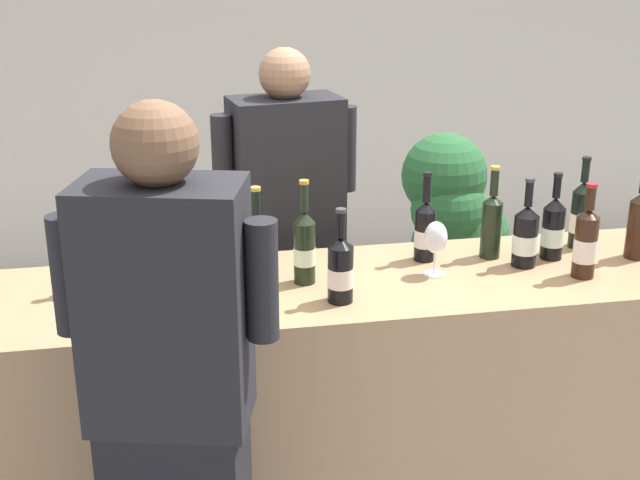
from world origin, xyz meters
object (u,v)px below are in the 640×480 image
at_px(person_server, 287,265).
at_px(person_guest, 175,437).
at_px(wine_bottle_3, 304,246).
at_px(potted_shrub, 449,239).
at_px(wine_bottle_6, 492,223).
at_px(wine_bottle_7, 91,258).
at_px(wine_bottle_2, 425,230).
at_px(wine_glass, 436,240).
at_px(ice_bucket, 208,276).
at_px(wine_bottle_0, 525,236).
at_px(wine_bottle_5, 581,214).
at_px(wine_bottle_8, 553,228).
at_px(wine_bottle_10, 257,246).
at_px(wine_bottle_4, 340,269).
at_px(wine_bottle_1, 639,223).
at_px(wine_bottle_9, 586,243).

relative_size(person_server, person_guest, 0.98).
distance_m(wine_bottle_3, potted_shrub, 1.31).
distance_m(wine_bottle_6, potted_shrub, 0.92).
bearing_deg(potted_shrub, wine_bottle_6, -100.12).
xyz_separation_m(wine_bottle_7, person_guest, (0.23, -0.67, -0.26)).
xyz_separation_m(wine_bottle_2, person_guest, (-0.90, -0.74, -0.26)).
bearing_deg(wine_glass, ice_bucket, -169.28).
relative_size(wine_bottle_7, person_guest, 0.18).
xyz_separation_m(wine_bottle_0, wine_bottle_5, (0.27, 0.14, 0.02)).
xyz_separation_m(person_guest, potted_shrub, (1.28, 1.56, -0.09)).
bearing_deg(wine_bottle_0, wine_bottle_5, 27.18).
bearing_deg(person_server, ice_bucket, -115.17).
bearing_deg(wine_bottle_8, person_server, 148.62).
bearing_deg(ice_bucket, wine_bottle_6, 15.14).
xyz_separation_m(wine_bottle_7, wine_bottle_10, (0.53, 0.02, -0.00)).
xyz_separation_m(wine_bottle_4, wine_glass, (0.36, 0.15, 0.02)).
bearing_deg(wine_bottle_4, wine_bottle_8, 15.78).
xyz_separation_m(wine_bottle_1, person_guest, (-1.64, -0.62, -0.28)).
xyz_separation_m(wine_bottle_2, wine_bottle_3, (-0.45, -0.13, 0.02)).
bearing_deg(wine_bottle_4, wine_bottle_0, 14.53).
bearing_deg(wine_bottle_9, wine_bottle_0, 139.76).
distance_m(wine_bottle_3, wine_bottle_6, 0.69).
bearing_deg(potted_shrub, person_guest, -129.47).
bearing_deg(wine_bottle_7, wine_bottle_5, 3.14).
distance_m(wine_bottle_0, person_guest, 1.39).
xyz_separation_m(wine_bottle_0, wine_bottle_2, (-0.32, 0.12, 0.00)).
distance_m(wine_bottle_8, person_server, 1.05).
height_order(ice_bucket, person_server, person_server).
bearing_deg(potted_shrub, ice_bucket, -136.25).
distance_m(wine_glass, ice_bucket, 0.78).
bearing_deg(wine_bottle_10, wine_bottle_2, 5.00).
xyz_separation_m(wine_bottle_3, wine_bottle_8, (0.89, 0.06, -0.02)).
relative_size(wine_bottle_0, wine_bottle_2, 0.98).
bearing_deg(wine_bottle_8, wine_bottle_3, -176.33).
relative_size(wine_bottle_9, potted_shrub, 0.26).
distance_m(wine_bottle_5, ice_bucket, 1.40).
xyz_separation_m(wine_bottle_0, wine_bottle_8, (0.13, 0.05, 0.00)).
bearing_deg(person_guest, wine_bottle_3, 53.89).
distance_m(wine_bottle_8, wine_glass, 0.46).
bearing_deg(wine_bottle_7, potted_shrub, 30.52).
distance_m(person_server, potted_shrub, 0.88).
distance_m(wine_bottle_4, wine_bottle_5, 1.01).
xyz_separation_m(wine_bottle_3, potted_shrub, (0.83, 0.94, -0.36)).
bearing_deg(wine_bottle_4, ice_bucket, 178.92).
height_order(wine_bottle_8, wine_bottle_10, wine_bottle_10).
relative_size(wine_bottle_0, person_guest, 0.18).
xyz_separation_m(wine_bottle_3, person_server, (0.03, 0.58, -0.29)).
height_order(wine_bottle_2, potted_shrub, wine_bottle_2).
height_order(wine_bottle_4, person_server, person_server).
relative_size(wine_bottle_8, person_guest, 0.18).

